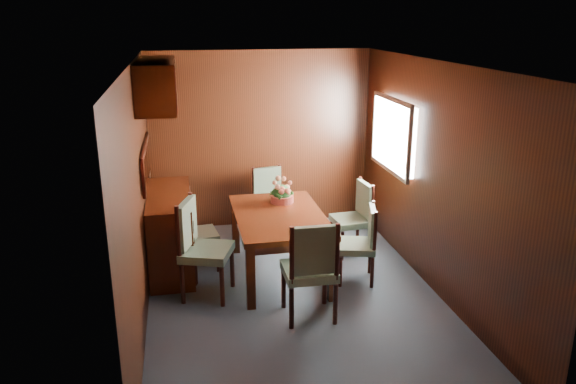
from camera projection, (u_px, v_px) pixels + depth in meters
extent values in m
plane|color=#37424C|center=(294.00, 296.00, 5.90)|extent=(4.50, 4.50, 0.00)
cube|color=black|center=(138.00, 197.00, 5.27)|extent=(0.02, 4.50, 2.40)
cube|color=black|center=(436.00, 180.00, 5.82)|extent=(0.02, 4.50, 2.40)
cube|color=black|center=(261.00, 140.00, 7.65)|extent=(3.00, 0.02, 2.40)
cube|color=black|center=(369.00, 294.00, 3.44)|extent=(3.00, 0.02, 2.40)
cube|color=black|center=(295.00, 64.00, 5.18)|extent=(3.00, 4.50, 0.02)
cube|color=white|center=(396.00, 135.00, 6.77)|extent=(0.14, 1.10, 0.80)
cube|color=#B2B2B7|center=(391.00, 135.00, 6.75)|extent=(0.04, 1.20, 0.90)
cube|color=black|center=(146.00, 162.00, 6.18)|extent=(0.03, 1.36, 0.41)
cube|color=silver|center=(148.00, 162.00, 6.19)|extent=(0.01, 1.30, 0.35)
cube|color=black|center=(156.00, 84.00, 5.96)|extent=(0.40, 1.40, 0.50)
cube|color=black|center=(171.00, 231.00, 6.47)|extent=(0.48, 1.40, 0.90)
cube|color=black|center=(251.00, 278.00, 5.58)|extent=(0.09, 0.09, 0.67)
cube|color=black|center=(332.00, 271.00, 5.73)|extent=(0.09, 0.09, 0.67)
cube|color=black|center=(235.00, 227.00, 6.91)|extent=(0.09, 0.09, 0.67)
cube|color=black|center=(302.00, 222.00, 7.07)|extent=(0.09, 0.09, 0.67)
cube|color=black|center=(279.00, 223.00, 6.24)|extent=(0.86, 1.44, 0.10)
cube|color=black|center=(279.00, 216.00, 6.21)|extent=(0.97, 1.55, 0.06)
cylinder|color=black|center=(195.00, 266.00, 6.12)|extent=(0.05, 0.05, 0.43)
cylinder|color=black|center=(182.00, 284.00, 5.71)|extent=(0.05, 0.05, 0.43)
cylinder|color=black|center=(232.00, 269.00, 6.06)|extent=(0.05, 0.05, 0.43)
cylinder|color=black|center=(222.00, 287.00, 5.65)|extent=(0.05, 0.05, 0.43)
cube|color=#5D765A|center=(207.00, 252.00, 5.80)|extent=(0.62, 0.63, 0.09)
cylinder|color=black|center=(191.00, 218.00, 5.95)|extent=(0.05, 0.05, 0.57)
cylinder|color=black|center=(178.00, 233.00, 5.54)|extent=(0.05, 0.05, 0.57)
cube|color=#5D765A|center=(187.00, 223.00, 5.73)|extent=(0.21, 0.45, 0.48)
cylinder|color=black|center=(183.00, 249.00, 6.65)|extent=(0.04, 0.04, 0.35)
cylinder|color=black|center=(188.00, 261.00, 6.33)|extent=(0.04, 0.04, 0.35)
cylinder|color=black|center=(212.00, 245.00, 6.76)|extent=(0.04, 0.04, 0.35)
cylinder|color=black|center=(218.00, 257.00, 6.43)|extent=(0.04, 0.04, 0.35)
cube|color=#5D765A|center=(199.00, 235.00, 6.47)|extent=(0.45, 0.47, 0.07)
cylinder|color=black|center=(180.00, 212.00, 6.51)|extent=(0.04, 0.04, 0.47)
cylinder|color=black|center=(185.00, 223.00, 6.18)|extent=(0.04, 0.04, 0.47)
cube|color=#5D765A|center=(184.00, 216.00, 6.34)|extent=(0.11, 0.38, 0.40)
cylinder|color=black|center=(372.00, 273.00, 6.05)|extent=(0.04, 0.04, 0.35)
cylinder|color=black|center=(370.00, 259.00, 6.39)|extent=(0.04, 0.04, 0.35)
cylinder|color=black|center=(340.00, 272.00, 6.07)|extent=(0.04, 0.04, 0.35)
cylinder|color=black|center=(340.00, 258.00, 6.41)|extent=(0.04, 0.04, 0.35)
cube|color=#5D765A|center=(356.00, 246.00, 6.16)|extent=(0.49, 0.50, 0.07)
cylinder|color=black|center=(375.00, 233.00, 5.91)|extent=(0.04, 0.04, 0.47)
cylinder|color=black|center=(372.00, 221.00, 6.25)|extent=(0.04, 0.04, 0.47)
cube|color=#5D765A|center=(372.00, 225.00, 6.08)|extent=(0.15, 0.38, 0.40)
cylinder|color=black|center=(370.00, 243.00, 6.82)|extent=(0.04, 0.04, 0.37)
cylinder|color=black|center=(357.00, 232.00, 7.16)|extent=(0.04, 0.04, 0.37)
cylinder|color=black|center=(342.00, 246.00, 6.72)|extent=(0.04, 0.04, 0.37)
cylinder|color=black|center=(331.00, 235.00, 7.07)|extent=(0.04, 0.04, 0.37)
cube|color=#5D765A|center=(351.00, 221.00, 6.87)|extent=(0.45, 0.47, 0.08)
cylinder|color=black|center=(372.00, 205.00, 6.67)|extent=(0.04, 0.04, 0.49)
cylinder|color=black|center=(360.00, 196.00, 7.02)|extent=(0.04, 0.04, 0.49)
cube|color=#5D765A|center=(364.00, 199.00, 6.83)|extent=(0.09, 0.40, 0.41)
cylinder|color=black|center=(291.00, 309.00, 5.25)|extent=(0.05, 0.05, 0.42)
cylinder|color=black|center=(335.00, 304.00, 5.32)|extent=(0.05, 0.05, 0.42)
cylinder|color=black|center=(284.00, 289.00, 5.63)|extent=(0.05, 0.05, 0.42)
cylinder|color=black|center=(325.00, 285.00, 5.70)|extent=(0.05, 0.05, 0.42)
cube|color=#5D765A|center=(309.00, 271.00, 5.39)|extent=(0.49, 0.47, 0.09)
cylinder|color=black|center=(292.00, 255.00, 5.07)|extent=(0.05, 0.05, 0.55)
cylinder|color=black|center=(337.00, 252.00, 5.15)|extent=(0.05, 0.05, 0.55)
cube|color=#5D765A|center=(314.00, 250.00, 5.12)|extent=(0.45, 0.06, 0.47)
cylinder|color=black|center=(280.00, 215.00, 7.77)|extent=(0.04, 0.04, 0.36)
cylinder|color=black|center=(254.00, 219.00, 7.63)|extent=(0.04, 0.04, 0.36)
cylinder|color=black|center=(290.00, 223.00, 7.46)|extent=(0.04, 0.04, 0.36)
cylinder|color=black|center=(264.00, 227.00, 7.32)|extent=(0.04, 0.04, 0.36)
cube|color=#5D765A|center=(272.00, 204.00, 7.48)|extent=(0.51, 0.49, 0.07)
cylinder|color=black|center=(279.00, 182.00, 7.64)|extent=(0.04, 0.04, 0.48)
cylinder|color=black|center=(253.00, 185.00, 7.50)|extent=(0.04, 0.04, 0.48)
cube|color=#5D765A|center=(267.00, 182.00, 7.54)|extent=(0.39, 0.14, 0.41)
cylinder|color=#B24336|center=(282.00, 199.00, 6.58)|extent=(0.27, 0.27, 0.08)
sphere|color=#1A4316|center=(282.00, 194.00, 6.56)|extent=(0.21, 0.21, 0.21)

